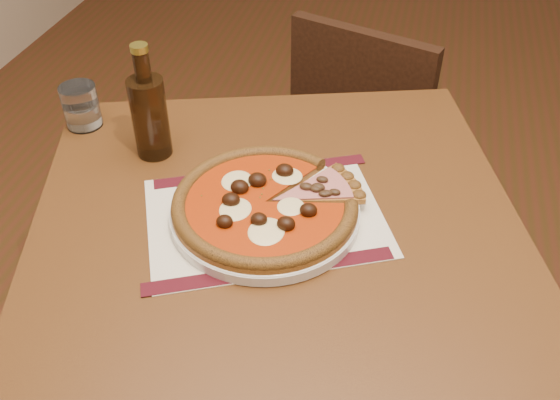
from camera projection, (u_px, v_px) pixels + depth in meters
The scene contains 8 objects.
table at pixel (277, 265), 1.09m from camera, with size 1.01×1.01×0.75m.
chair_far at pixel (369, 134), 1.73m from camera, with size 0.48×0.48×0.80m.
placemat at pixel (265, 217), 1.03m from camera, with size 0.38×0.27×0.00m, color white.
plate at pixel (265, 212), 1.02m from camera, with size 0.31×0.31×0.02m, color white.
pizza at pixel (265, 203), 1.01m from camera, with size 0.30×0.30×0.04m.
ham_slice at pixel (323, 186), 1.05m from camera, with size 0.15×0.13×0.02m.
water_glass at pixel (81, 106), 1.21m from camera, with size 0.07×0.07×0.09m, color white.
bottle at pixel (149, 113), 1.11m from camera, with size 0.07×0.07×0.22m.
Camera 1 is at (-0.57, -0.97, 1.43)m, focal length 40.00 mm.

